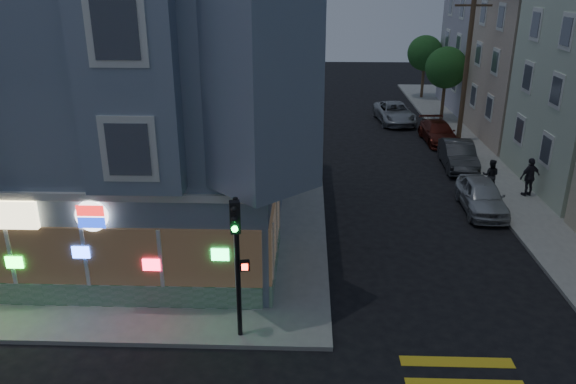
# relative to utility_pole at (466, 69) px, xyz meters

# --- Properties ---
(sidewalk_nw) EXTENTS (33.00, 42.00, 0.15)m
(sidewalk_nw) POSITION_rel_utility_pole_xyz_m (-25.50, -1.00, -4.72)
(sidewalk_nw) COLOR gray
(sidewalk_nw) RESTS_ON ground
(corner_building) EXTENTS (14.60, 14.60, 11.40)m
(corner_building) POSITION_rel_utility_pole_xyz_m (-18.00, -13.02, 1.02)
(corner_building) COLOR slate
(corner_building) RESTS_ON sidewalk_nw
(row_house_d) EXTENTS (12.00, 8.60, 10.50)m
(row_house_d) POSITION_rel_utility_pole_xyz_m (7.50, 10.00, 0.60)
(row_house_d) COLOR #9F9BAB
(row_house_d) RESTS_ON sidewalk_ne
(utility_pole) EXTENTS (2.20, 0.30, 9.00)m
(utility_pole) POSITION_rel_utility_pole_xyz_m (0.00, 0.00, 0.00)
(utility_pole) COLOR #4C3826
(utility_pole) RESTS_ON sidewalk_ne
(street_tree_near) EXTENTS (3.00, 3.00, 5.30)m
(street_tree_near) POSITION_rel_utility_pole_xyz_m (0.20, 6.00, -0.86)
(street_tree_near) COLOR #4C3826
(street_tree_near) RESTS_ON sidewalk_ne
(street_tree_far) EXTENTS (3.00, 3.00, 5.30)m
(street_tree_far) POSITION_rel_utility_pole_xyz_m (0.20, 14.00, -0.86)
(street_tree_far) COLOR #4C3826
(street_tree_far) RESTS_ON sidewalk_ne
(pedestrian_a) EXTENTS (0.96, 0.85, 1.64)m
(pedestrian_a) POSITION_rel_utility_pole_xyz_m (-0.70, -9.04, -3.83)
(pedestrian_a) COLOR black
(pedestrian_a) RESTS_ON sidewalk_ne
(pedestrian_b) EXTENTS (1.22, 0.84, 1.91)m
(pedestrian_b) POSITION_rel_utility_pole_xyz_m (1.00, -9.60, -3.69)
(pedestrian_b) COLOR #26252D
(pedestrian_b) RESTS_ON sidewalk_ne
(parked_car_a) EXTENTS (1.91, 4.44, 1.49)m
(parked_car_a) POSITION_rel_utility_pole_xyz_m (-1.74, -11.27, -4.05)
(parked_car_a) COLOR #AFB3B8
(parked_car_a) RESTS_ON ground
(parked_car_b) EXTENTS (1.86, 4.68, 1.51)m
(parked_car_b) POSITION_rel_utility_pole_xyz_m (-1.30, -5.07, -4.04)
(parked_car_b) COLOR #323437
(parked_car_b) RESTS_ON ground
(parked_car_c) EXTENTS (2.10, 4.71, 1.34)m
(parked_car_c) POSITION_rel_utility_pole_xyz_m (-1.30, 0.13, -4.12)
(parked_car_c) COLOR #541B13
(parked_car_c) RESTS_ON ground
(parked_car_d) EXTENTS (2.87, 5.44, 1.46)m
(parked_car_d) POSITION_rel_utility_pole_xyz_m (-3.40, 5.33, -4.07)
(parked_car_d) COLOR #9DA1A7
(parked_car_d) RESTS_ON ground
(traffic_signal) EXTENTS (0.54, 0.50, 4.44)m
(traffic_signal) POSITION_rel_utility_pole_xyz_m (-11.76, -21.57, -1.64)
(traffic_signal) COLOR black
(traffic_signal) RESTS_ON sidewalk_nw
(fire_hydrant) EXTENTS (0.44, 0.25, 0.76)m
(fire_hydrant) POSITION_rel_utility_pole_xyz_m (-0.70, -8.76, -4.25)
(fire_hydrant) COLOR silver
(fire_hydrant) RESTS_ON sidewalk_ne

